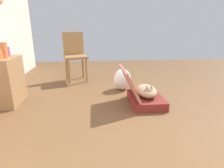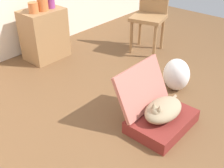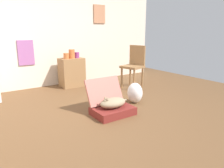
{
  "view_description": "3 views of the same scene",
  "coord_description": "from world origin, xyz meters",
  "px_view_note": "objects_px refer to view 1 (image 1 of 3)",
  "views": [
    {
      "loc": [
        -2.1,
        0.56,
        1.09
      ],
      "look_at": [
        0.38,
        0.33,
        0.31
      ],
      "focal_mm": 29.96,
      "sensor_mm": 36.0,
      "label": 1
    },
    {
      "loc": [
        -1.49,
        -1.16,
        1.73
      ],
      "look_at": [
        0.26,
        0.37,
        0.3
      ],
      "focal_mm": 44.81,
      "sensor_mm": 36.0,
      "label": 2
    },
    {
      "loc": [
        -1.44,
        -2.75,
        1.3
      ],
      "look_at": [
        0.68,
        0.33,
        0.35
      ],
      "focal_mm": 34.1,
      "sensor_mm": 36.0,
      "label": 3
    }
  ],
  "objects_px": {
    "plastic_bag_white": "(122,79)",
    "vase_round": "(2,50)",
    "suitcase_base": "(146,100)",
    "vase_short": "(6,52)",
    "chair": "(75,54)",
    "side_table": "(4,81)",
    "cat": "(147,91)"
  },
  "relations": [
    {
      "from": "side_table",
      "to": "vase_short",
      "type": "relative_size",
      "value": 5.04
    },
    {
      "from": "suitcase_base",
      "to": "plastic_bag_white",
      "type": "bearing_deg",
      "value": 20.51
    },
    {
      "from": "vase_round",
      "to": "chair",
      "type": "xyz_separation_m",
      "value": [
        1.16,
        -0.85,
        -0.24
      ]
    },
    {
      "from": "cat",
      "to": "side_table",
      "type": "relative_size",
      "value": 0.78
    },
    {
      "from": "chair",
      "to": "suitcase_base",
      "type": "bearing_deg",
      "value": -65.8
    },
    {
      "from": "cat",
      "to": "vase_round",
      "type": "distance_m",
      "value": 2.06
    },
    {
      "from": "side_table",
      "to": "plastic_bag_white",
      "type": "bearing_deg",
      "value": -75.63
    },
    {
      "from": "vase_short",
      "to": "suitcase_base",
      "type": "bearing_deg",
      "value": -99.93
    },
    {
      "from": "chair",
      "to": "vase_short",
      "type": "bearing_deg",
      "value": -145.33
    },
    {
      "from": "plastic_bag_white",
      "to": "vase_round",
      "type": "xyz_separation_m",
      "value": [
        -0.45,
        1.72,
        0.59
      ]
    },
    {
      "from": "suitcase_base",
      "to": "vase_round",
      "type": "height_order",
      "value": "vase_round"
    },
    {
      "from": "side_table",
      "to": "vase_short",
      "type": "height_order",
      "value": "vase_short"
    },
    {
      "from": "side_table",
      "to": "vase_round",
      "type": "xyz_separation_m",
      "value": [
        0.0,
        -0.05,
        0.44
      ]
    },
    {
      "from": "plastic_bag_white",
      "to": "vase_short",
      "type": "xyz_separation_m",
      "value": [
        -0.32,
        1.74,
        0.55
      ]
    },
    {
      "from": "plastic_bag_white",
      "to": "suitcase_base",
      "type": "bearing_deg",
      "value": -159.49
    },
    {
      "from": "chair",
      "to": "cat",
      "type": "bearing_deg",
      "value": -65.94
    },
    {
      "from": "cat",
      "to": "plastic_bag_white",
      "type": "distance_m",
      "value": 0.72
    },
    {
      "from": "plastic_bag_white",
      "to": "vase_short",
      "type": "height_order",
      "value": "vase_short"
    },
    {
      "from": "vase_round",
      "to": "side_table",
      "type": "bearing_deg",
      "value": 90.0
    },
    {
      "from": "side_table",
      "to": "vase_round",
      "type": "relative_size",
      "value": 3.21
    },
    {
      "from": "cat",
      "to": "plastic_bag_white",
      "type": "xyz_separation_m",
      "value": [
        0.67,
        0.25,
        -0.02
      ]
    },
    {
      "from": "side_table",
      "to": "cat",
      "type": "bearing_deg",
      "value": -96.21
    },
    {
      "from": "suitcase_base",
      "to": "vase_short",
      "type": "xyz_separation_m",
      "value": [
        0.35,
        1.98,
        0.67
      ]
    },
    {
      "from": "vase_round",
      "to": "chair",
      "type": "height_order",
      "value": "chair"
    },
    {
      "from": "side_table",
      "to": "vase_round",
      "type": "distance_m",
      "value": 0.44
    },
    {
      "from": "vase_short",
      "to": "plastic_bag_white",
      "type": "bearing_deg",
      "value": -79.63
    },
    {
      "from": "vase_round",
      "to": "vase_short",
      "type": "bearing_deg",
      "value": 8.34
    },
    {
      "from": "vase_round",
      "to": "chair",
      "type": "bearing_deg",
      "value": -36.21
    },
    {
      "from": "plastic_bag_white",
      "to": "vase_round",
      "type": "distance_m",
      "value": 1.87
    },
    {
      "from": "vase_short",
      "to": "vase_round",
      "type": "relative_size",
      "value": 0.64
    },
    {
      "from": "cat",
      "to": "vase_short",
      "type": "relative_size",
      "value": 3.91
    },
    {
      "from": "suitcase_base",
      "to": "vase_round",
      "type": "xyz_separation_m",
      "value": [
        0.21,
        1.96,
        0.71
      ]
    }
  ]
}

